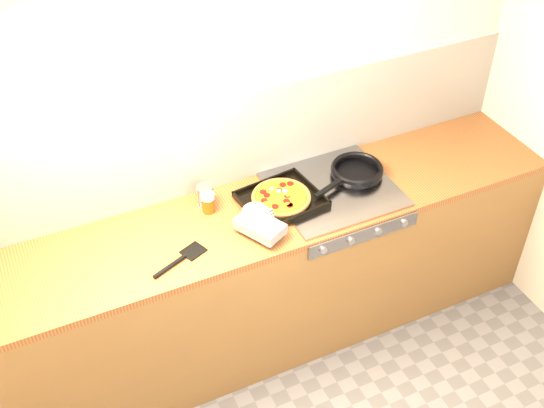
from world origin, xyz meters
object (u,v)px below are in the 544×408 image
pizza_on_tray (274,205)px  frying_pan (356,171)px  tomato_can (205,196)px  juice_glass (208,202)px

pizza_on_tray → frying_pan: size_ratio=1.05×
tomato_can → juice_glass: (-0.01, -0.05, -0.00)m
tomato_can → juice_glass: bearing=-96.2°
pizza_on_tray → frying_pan: 0.50m
frying_pan → tomato_can: 0.79m
frying_pan → juice_glass: 0.79m
frying_pan → pizza_on_tray: bearing=-172.3°
frying_pan → tomato_can: (-0.78, 0.12, 0.02)m
pizza_on_tray → frying_pan: pizza_on_tray is taller
tomato_can → juice_glass: size_ratio=1.08×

